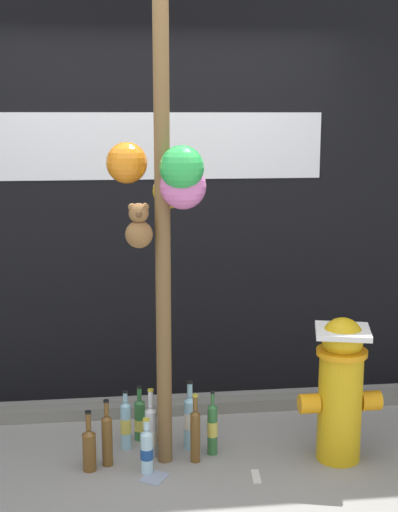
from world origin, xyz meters
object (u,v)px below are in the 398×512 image
object	(u,v)px
bottle_3	(190,421)
bottle_0	(140,419)
bottle_2	(151,431)
bottle_5	(212,428)
fire_hydrant	(341,386)
memorial_post	(163,154)
bottle_6	(147,450)
bottle_7	(89,448)
bottle_8	(126,424)
bottle_4	(107,438)
bottle_1	(195,434)

from	to	relation	value
bottle_3	bottle_0	bearing A→B (deg)	152.20
bottle_2	bottle_5	size ratio (longest dim) A/B	1.06
fire_hydrant	bottle_2	size ratio (longest dim) A/B	2.05
memorial_post	bottle_6	size ratio (longest dim) A/B	9.23
memorial_post	bottle_6	bearing A→B (deg)	-130.39
bottle_3	bottle_7	world-z (taller)	bottle_3
memorial_post	bottle_8	xyz separation A→B (m)	(-0.22, 0.17, -1.58)
bottle_4	fire_hydrant	bearing A→B (deg)	-3.49
bottle_2	bottle_7	distance (m)	0.37
bottle_4	bottle_5	size ratio (longest dim) A/B	1.01
bottle_0	bottle_5	world-z (taller)	bottle_5
bottle_7	memorial_post	bearing A→B (deg)	8.57
bottle_2	bottle_8	xyz separation A→B (m)	(-0.14, 0.11, -0.00)
bottle_3	bottle_5	world-z (taller)	bottle_3
memorial_post	bottle_3	world-z (taller)	memorial_post
memorial_post	bottle_2	xyz separation A→B (m)	(-0.08, 0.06, -1.58)
fire_hydrant	bottle_5	size ratio (longest dim) A/B	2.18
bottle_8	bottle_3	bearing A→B (deg)	-6.13
bottle_0	bottle_1	distance (m)	0.44
memorial_post	bottle_3	size ratio (longest dim) A/B	7.05
bottle_7	bottle_5	bearing A→B (deg)	8.82
bottle_0	bottle_3	size ratio (longest dim) A/B	0.82
fire_hydrant	bottle_1	bearing A→B (deg)	175.59
bottle_1	bottle_8	distance (m)	0.44
bottle_7	bottle_3	bearing A→B (deg)	18.60
fire_hydrant	bottle_8	xyz separation A→B (m)	(-1.20, 0.27, -0.28)
fire_hydrant	bottle_0	bearing A→B (deg)	161.19
memorial_post	bottle_0	bearing A→B (deg)	115.50
fire_hydrant	bottle_7	size ratio (longest dim) A/B	2.40
bottle_4	bottle_8	distance (m)	0.22
bottle_4	bottle_8	xyz separation A→B (m)	(0.11, 0.19, -0.01)
memorial_post	fire_hydrant	world-z (taller)	memorial_post
bottle_0	bottle_8	world-z (taller)	bottle_8
bottle_3	bottle_8	xyz separation A→B (m)	(-0.37, 0.04, -0.02)
bottle_1	bottle_7	xyz separation A→B (m)	(-0.59, -0.03, -0.04)
fire_hydrant	bottle_7	world-z (taller)	fire_hydrant
memorial_post	bottle_4	distance (m)	1.60
memorial_post	bottle_7	xyz separation A→B (m)	(-0.43, -0.06, -1.60)
fire_hydrant	bottle_4	world-z (taller)	fire_hydrant
bottle_5	bottle_0	bearing A→B (deg)	149.80
fire_hydrant	bottle_2	bearing A→B (deg)	171.56
memorial_post	bottle_5	xyz separation A→B (m)	(0.27, 0.04, -1.57)
memorial_post	bottle_1	world-z (taller)	memorial_post
memorial_post	bottle_4	size ratio (longest dim) A/B	7.57
bottle_2	bottle_4	bearing A→B (deg)	-162.81
bottle_7	bottle_0	bearing A→B (deg)	49.95
memorial_post	bottle_0	size ratio (longest dim) A/B	8.58
memorial_post	bottle_8	bearing A→B (deg)	142.21
bottle_8	bottle_1	bearing A→B (deg)	-28.01
bottle_0	bottle_5	size ratio (longest dim) A/B	0.89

